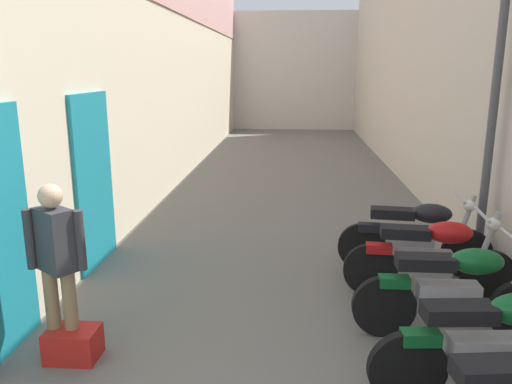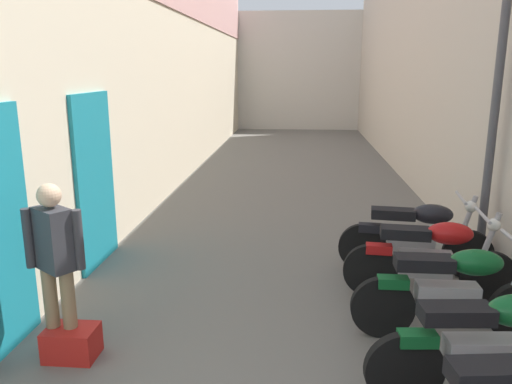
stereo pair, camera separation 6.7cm
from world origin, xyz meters
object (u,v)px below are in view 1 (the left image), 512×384
(motorcycle_third, at_px, (494,344))
(motorcycle_sixth, at_px, (415,235))
(motorcycle_fifth, at_px, (431,256))
(motorcycle_fourth, at_px, (455,289))
(street_lamp, at_px, (493,39))
(pedestrian_mid_alley, at_px, (57,259))
(plastic_crate, at_px, (73,344))

(motorcycle_third, relative_size, motorcycle_sixth, 1.00)
(motorcycle_fifth, relative_size, motorcycle_sixth, 1.00)
(motorcycle_fourth, height_order, motorcycle_sixth, same)
(motorcycle_fourth, relative_size, motorcycle_fifth, 1.00)
(street_lamp, bearing_deg, motorcycle_sixth, -174.59)
(motorcycle_third, bearing_deg, motorcycle_fourth, 90.00)
(pedestrian_mid_alley, bearing_deg, street_lamp, 27.91)
(plastic_crate, bearing_deg, street_lamp, 28.68)
(motorcycle_third, distance_m, pedestrian_mid_alley, 3.54)
(motorcycle_third, height_order, motorcycle_fourth, same)
(motorcycle_third, xyz_separation_m, pedestrian_mid_alley, (-3.49, 0.38, 0.42))
(motorcycle_sixth, relative_size, plastic_crate, 4.20)
(plastic_crate, bearing_deg, pedestrian_mid_alley, 164.16)
(motorcycle_fourth, distance_m, pedestrian_mid_alley, 3.57)
(motorcycle_fourth, bearing_deg, street_lamp, 66.95)
(motorcycle_fourth, relative_size, street_lamp, 0.38)
(motorcycle_sixth, relative_size, street_lamp, 0.38)
(plastic_crate, bearing_deg, motorcycle_fifth, 22.95)
(street_lamp, bearing_deg, motorcycle_fifth, -131.10)
(motorcycle_fifth, height_order, street_lamp, street_lamp)
(motorcycle_third, height_order, motorcycle_fifth, same)
(motorcycle_sixth, bearing_deg, motorcycle_third, -90.00)
(motorcycle_third, height_order, motorcycle_sixth, same)
(motorcycle_third, bearing_deg, street_lamp, 74.92)
(motorcycle_third, relative_size, motorcycle_fourth, 1.00)
(motorcycle_third, xyz_separation_m, street_lamp, (0.70, 2.61, 2.31))
(street_lamp, bearing_deg, motorcycle_fourth, -113.05)
(motorcycle_sixth, xyz_separation_m, pedestrian_mid_alley, (-3.49, -2.16, 0.42))
(motorcycle_sixth, bearing_deg, motorcycle_fourth, -90.00)
(motorcycle_fifth, bearing_deg, street_lamp, 48.90)
(motorcycle_third, xyz_separation_m, motorcycle_sixth, (-0.00, 2.54, 0.00))
(motorcycle_fifth, bearing_deg, motorcycle_sixth, 90.00)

